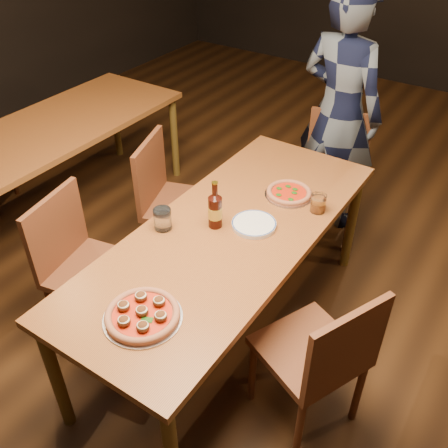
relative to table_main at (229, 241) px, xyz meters
The scene contains 14 objects.
ground 0.68m from the table_main, ahead, with size 9.00×9.00×0.00m, color black.
table_main is the anchor object (origin of this frame).
table_left 1.73m from the table_main, 169.99° to the left, with size 0.80×2.00×0.75m.
chair_main_nw 0.77m from the table_main, 147.27° to the right, with size 0.43×0.43×0.93m, color #5D2B18, non-canonical shape.
chair_main_sw 0.73m from the table_main, 148.52° to the left, with size 0.44×0.44×0.94m, color #5D2B18, non-canonical shape.
chair_main_e 0.67m from the table_main, 21.17° to the right, with size 0.43×0.43×0.91m, color #5D2B18, non-canonical shape.
chair_end 1.23m from the table_main, 87.18° to the left, with size 0.43×0.43×0.92m, color #5D2B18, non-canonical shape.
pizza_meatball 0.70m from the table_main, 87.67° to the right, with size 0.33×0.33×0.06m.
pizza_margherita 0.47m from the table_main, 77.17° to the left, with size 0.27×0.27×0.04m.
plate_stack 0.15m from the table_main, 48.61° to the left, with size 0.23×0.23×0.02m, color white.
beer_bottle 0.18m from the table_main, behind, with size 0.07×0.07×0.26m.
water_glass 0.36m from the table_main, 149.56° to the right, with size 0.09×0.09×0.11m, color white.
amber_glass 0.52m from the table_main, 53.30° to the left, with size 0.08×0.08×0.10m, color #9C4A11.
diner 1.43m from the table_main, 90.88° to the left, with size 0.63×0.41×1.71m, color black.
Camera 1 is at (1.09, -1.69, 2.30)m, focal length 40.00 mm.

